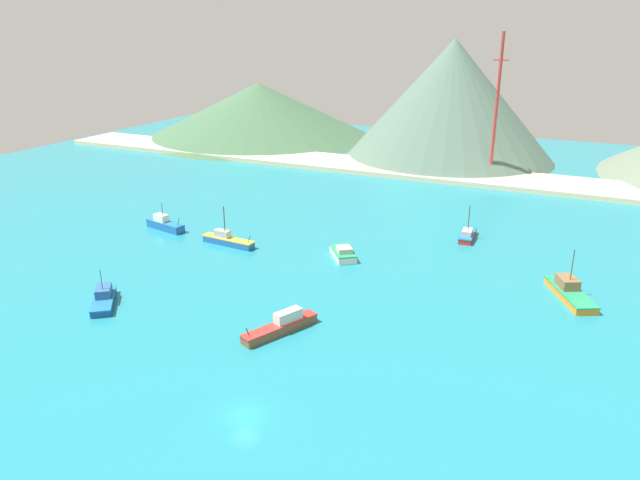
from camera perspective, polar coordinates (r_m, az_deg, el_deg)
ground at (r=85.01m, az=3.71°, el=-5.55°), size 260.00×280.00×0.50m
fishing_boat_0 at (r=98.36m, az=2.20°, el=-1.24°), size 6.52×7.22×2.09m
fishing_boat_1 at (r=115.44m, az=-14.46°, el=1.45°), size 8.75×3.75×4.96m
fishing_boat_2 at (r=87.50m, az=-19.76°, el=-5.23°), size 7.11×8.07×5.01m
fishing_boat_3 at (r=109.96m, az=13.76°, el=0.47°), size 2.72×7.57×6.22m
fishing_boat_5 at (r=105.16m, az=-8.74°, el=-0.00°), size 10.16×2.65×6.84m
fishing_boat_6 at (r=91.28m, az=22.51°, el=-4.52°), size 7.91×11.25×6.95m
fishing_boat_7 at (r=75.42m, az=-3.62°, el=-8.06°), size 6.03×10.56×2.60m
beach_strip at (r=153.52m, az=14.21°, el=5.83°), size 247.00×16.65×1.20m
hill_west at (r=204.36m, az=-5.79°, el=12.07°), size 75.39×75.39×17.85m
hill_central at (r=173.19m, az=12.29°, el=12.78°), size 57.67×57.67×32.45m
radio_tower at (r=150.94m, az=16.33°, el=11.97°), size 3.44×2.75×34.39m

